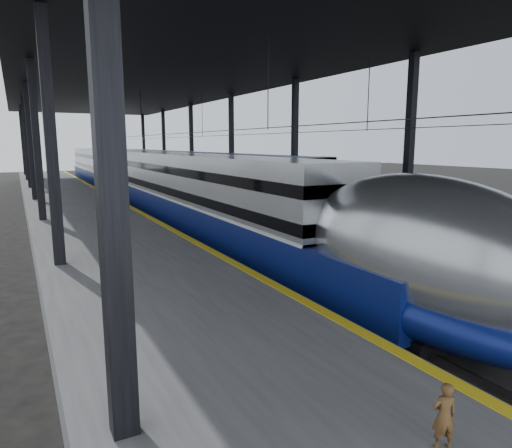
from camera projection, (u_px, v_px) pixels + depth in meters
ground at (290, 312)px, 13.44m from camera, size 160.00×160.00×0.00m
platform at (79, 213)px, 29.20m from camera, size 6.00×80.00×1.00m
yellow_strip at (123, 203)px, 30.39m from camera, size 0.30×80.00×0.01m
rails at (197, 211)px, 32.93m from camera, size 6.52×80.00×0.16m
canopy at (157, 79)px, 30.17m from camera, size 18.00×75.00×9.47m
tgv_train at (145, 181)px, 35.55m from camera, size 3.01×65.20×4.32m
second_train at (164, 170)px, 47.99m from camera, size 3.05×56.05×4.20m
child at (444, 416)px, 5.83m from camera, size 0.39×0.32×0.91m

